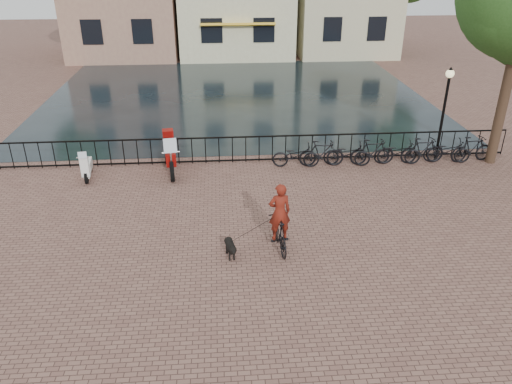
{
  "coord_description": "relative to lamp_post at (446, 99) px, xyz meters",
  "views": [
    {
      "loc": [
        -0.95,
        -9.37,
        7.36
      ],
      "look_at": [
        0.0,
        3.0,
        1.2
      ],
      "focal_mm": 35.0,
      "sensor_mm": 36.0,
      "label": 1
    }
  ],
  "objects": [
    {
      "name": "parked_bike_7",
      "position": [
        1.25,
        -0.2,
        -1.88
      ],
      "size": [
        1.71,
        0.68,
        1.0
      ],
      "primitive_type": "imported",
      "rotation": [
        0.0,
        0.0,
        1.7
      ],
      "color": "black",
      "rests_on": "ground"
    },
    {
      "name": "parked_bike_2",
      "position": [
        -3.5,
        -0.2,
        -1.93
      ],
      "size": [
        1.79,
        0.88,
        0.9
      ],
      "primitive_type": "imported",
      "rotation": [
        0.0,
        0.0,
        1.4
      ],
      "color": "black",
      "rests_on": "ground"
    },
    {
      "name": "parked_bike_5",
      "position": [
        -0.65,
        -0.2,
        -1.88
      ],
      "size": [
        1.68,
        0.54,
        1.0
      ],
      "primitive_type": "imported",
      "rotation": [
        0.0,
        0.0,
        1.61
      ],
      "color": "black",
      "rests_on": "ground"
    },
    {
      "name": "motorcycle",
      "position": [
        -9.95,
        -0.24,
        -1.56
      ],
      "size": [
        0.83,
        2.34,
        1.63
      ],
      "rotation": [
        0.0,
        0.0,
        0.13
      ],
      "color": "maroon",
      "rests_on": "ground"
    },
    {
      "name": "cyclist",
      "position": [
        -6.66,
        -5.66,
        -1.52
      ],
      "size": [
        0.76,
        1.69,
        2.25
      ],
      "rotation": [
        0.0,
        0.0,
        3.26
      ],
      "color": "black",
      "rests_on": "ground"
    },
    {
      "name": "lamp_post",
      "position": [
        0.0,
        0.0,
        0.0
      ],
      "size": [
        0.3,
        0.3,
        3.45
      ],
      "color": "black",
      "rests_on": "ground"
    },
    {
      "name": "parked_bike_1",
      "position": [
        -4.45,
        -0.2,
        -1.88
      ],
      "size": [
        1.68,
        0.52,
        1.0
      ],
      "primitive_type": "imported",
      "rotation": [
        0.0,
        0.0,
        1.54
      ],
      "color": "black",
      "rests_on": "ground"
    },
    {
      "name": "scooter",
      "position": [
        -12.82,
        -0.57,
        -1.77
      ],
      "size": [
        0.52,
        1.34,
        1.21
      ],
      "rotation": [
        0.0,
        0.0,
        0.11
      ],
      "color": "white",
      "rests_on": "ground"
    },
    {
      "name": "parked_bike_3",
      "position": [
        -2.55,
        -0.2,
        -1.88
      ],
      "size": [
        1.67,
        0.51,
        1.0
      ],
      "primitive_type": "imported",
      "rotation": [
        0.0,
        0.0,
        1.59
      ],
      "color": "black",
      "rests_on": "ground"
    },
    {
      "name": "parked_bike_6",
      "position": [
        0.3,
        -0.2,
        -1.93
      ],
      "size": [
        1.78,
        0.84,
        0.9
      ],
      "primitive_type": "imported",
      "rotation": [
        0.0,
        0.0,
        1.43
      ],
      "color": "black",
      "rests_on": "ground"
    },
    {
      "name": "parked_bike_4",
      "position": [
        -1.6,
        -0.2,
        -1.93
      ],
      "size": [
        1.77,
        0.79,
        0.9
      ],
      "primitive_type": "imported",
      "rotation": [
        0.0,
        0.0,
        1.46
      ],
      "color": "black",
      "rests_on": "ground"
    },
    {
      "name": "parked_bike_0",
      "position": [
        -5.4,
        -0.2,
        -1.93
      ],
      "size": [
        1.76,
        0.76,
        0.9
      ],
      "primitive_type": "imported",
      "rotation": [
        0.0,
        0.0,
        1.48
      ],
      "color": "black",
      "rests_on": "ground"
    },
    {
      "name": "railing",
      "position": [
        -7.2,
        0.4,
        -1.87
      ],
      "size": [
        20.0,
        0.05,
        1.02
      ],
      "color": "black",
      "rests_on": "ground"
    },
    {
      "name": "canal_water",
      "position": [
        -7.2,
        9.7,
        -2.38
      ],
      "size": [
        20.0,
        20.0,
        0.0
      ],
      "primitive_type": "plane",
      "color": "black",
      "rests_on": "ground"
    },
    {
      "name": "dog",
      "position": [
        -7.98,
        -5.95,
        -2.11
      ],
      "size": [
        0.39,
        0.83,
        0.54
      ],
      "rotation": [
        0.0,
        0.0,
        0.17
      ],
      "color": "black",
      "rests_on": "ground"
    },
    {
      "name": "ground",
      "position": [
        -7.2,
        -7.6,
        -2.38
      ],
      "size": [
        100.0,
        100.0,
        0.0
      ],
      "primitive_type": "plane",
      "color": "brown",
      "rests_on": "ground"
    }
  ]
}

